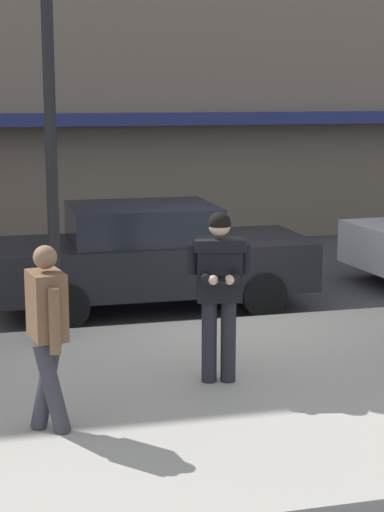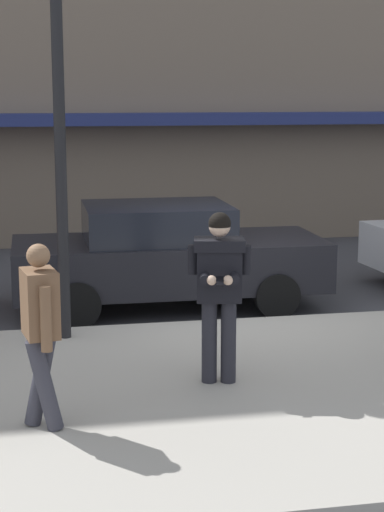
% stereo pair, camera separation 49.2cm
% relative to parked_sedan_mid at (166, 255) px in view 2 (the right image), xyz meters
% --- Properties ---
extents(ground_plane, '(80.00, 80.00, 0.00)m').
position_rel_parked_sedan_mid_xyz_m(ground_plane, '(0.74, -1.10, -0.79)').
color(ground_plane, '#3D3D42').
extents(curb_paint_line, '(28.00, 0.12, 0.01)m').
position_rel_parked_sedan_mid_xyz_m(curb_paint_line, '(1.74, -1.05, -0.79)').
color(curb_paint_line, silver).
rests_on(curb_paint_line, ground).
extents(parked_sedan_mid, '(4.51, 1.95, 1.54)m').
position_rel_parked_sedan_mid_xyz_m(parked_sedan_mid, '(0.00, 0.00, 0.00)').
color(parked_sedan_mid, black).
rests_on(parked_sedan_mid, ground).
extents(man_texting_on_phone, '(0.64, 0.63, 1.81)m').
position_rel_parked_sedan_mid_xyz_m(man_texting_on_phone, '(-0.07, -3.75, 0.46)').
color(man_texting_on_phone, '#23232B').
rests_on(man_texting_on_phone, sidewalk).
extents(pedestrian_dark_coat, '(0.38, 0.59, 1.70)m').
position_rel_parked_sedan_mid_xyz_m(pedestrian_dark_coat, '(-1.91, -4.63, 0.32)').
color(pedestrian_dark_coat, '#33333D').
rests_on(pedestrian_dark_coat, sidewalk).
extents(street_lamp_post, '(0.36, 0.36, 4.88)m').
position_rel_parked_sedan_mid_xyz_m(street_lamp_post, '(-1.57, -1.75, 2.35)').
color(street_lamp_post, black).
rests_on(street_lamp_post, sidewalk).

